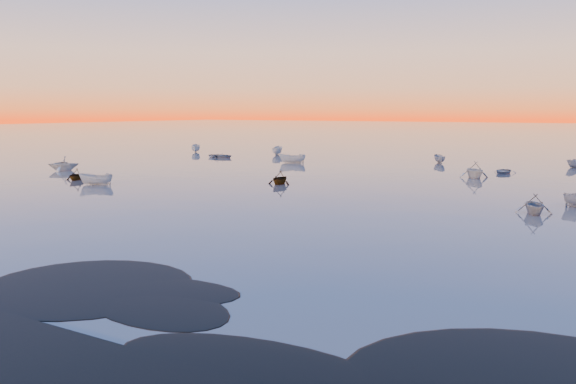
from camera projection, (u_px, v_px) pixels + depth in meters
The scene contains 5 objects.
ground at pixel (469, 152), 113.19m from camera, with size 600.00×600.00×0.00m, color slate.
mud_lobes at pixel (5, 288), 26.31m from camera, with size 140.00×6.00×0.07m, color black, non-canonical shape.
moored_fleet at pixel (391, 175), 72.76m from camera, with size 124.00×58.00×1.20m, color silver, non-canonical shape.
boat_near_left at pixel (60, 166), 84.67m from camera, with size 4.09×1.71×1.02m, color silver.
boat_near_right at pixel (534, 214), 45.41m from camera, with size 3.62×1.63×1.27m, color gray.
Camera 1 is at (24.09, -16.50, 8.27)m, focal length 35.00 mm.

